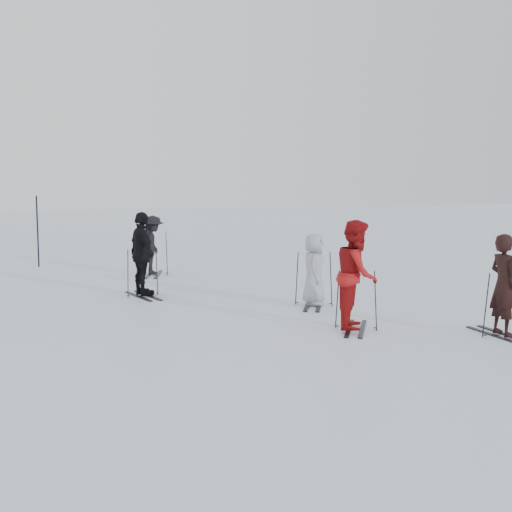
{
  "coord_description": "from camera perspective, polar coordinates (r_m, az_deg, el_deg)",
  "views": [
    {
      "loc": [
        -5.25,
        -12.67,
        2.61
      ],
      "look_at": [
        0.0,
        1.0,
        1.0
      ],
      "focal_mm": 45.0,
      "sensor_mm": 36.0,
      "label": 1
    }
  ],
  "objects": [
    {
      "name": "ground",
      "position": [
        13.97,
        1.48,
        -4.5
      ],
      "size": [
        120.0,
        120.0,
        0.0
      ],
      "primitive_type": "plane",
      "color": "silver",
      "rests_on": "ground"
    },
    {
      "name": "skis_uphill_left",
      "position": [
        15.36,
        -10.05,
        -1.38
      ],
      "size": [
        1.75,
        1.14,
        1.18
      ],
      "primitive_type": null,
      "rotation": [
        0.0,
        0.0,
        1.76
      ],
      "color": "black",
      "rests_on": "ground"
    },
    {
      "name": "skier_grey",
      "position": [
        14.02,
        5.17,
        -1.27
      ],
      "size": [
        0.8,
        0.9,
        1.55
      ],
      "primitive_type": "imported",
      "rotation": [
        0.0,
        0.0,
        1.05
      ],
      "color": "#9EA3A7",
      "rests_on": "ground"
    },
    {
      "name": "piste_marker",
      "position": [
        21.75,
        -18.84,
        2.08
      ],
      "size": [
        0.06,
        0.06,
        2.29
      ],
      "primitive_type": "cylinder",
      "rotation": [
        0.0,
        0.0,
        -0.12
      ],
      "color": "black",
      "rests_on": "ground"
    },
    {
      "name": "skier_near_dark",
      "position": [
        11.89,
        21.18,
        -2.53
      ],
      "size": [
        0.45,
        0.66,
        1.76
      ],
      "primitive_type": "imported",
      "rotation": [
        0.0,
        0.0,
        1.53
      ],
      "color": "black",
      "rests_on": "ground"
    },
    {
      "name": "skis_grey",
      "position": [
        14.05,
        5.16,
        -1.95
      ],
      "size": [
        1.88,
        1.59,
        1.21
      ],
      "primitive_type": null,
      "rotation": [
        0.0,
        0.0,
        1.05
      ],
      "color": "black",
      "rests_on": "ground"
    },
    {
      "name": "skier_uphill_far",
      "position": [
        18.98,
        -9.14,
        0.9
      ],
      "size": [
        0.95,
        1.25,
        1.71
      ],
      "primitive_type": "imported",
      "rotation": [
        0.0,
        0.0,
        1.26
      ],
      "color": "black",
      "rests_on": "ground"
    },
    {
      "name": "skier_uphill_left",
      "position": [
        15.31,
        -10.08,
        0.09
      ],
      "size": [
        0.69,
        1.22,
        1.97
      ],
      "primitive_type": "imported",
      "rotation": [
        0.0,
        0.0,
        1.76
      ],
      "color": "black",
      "rests_on": "ground"
    },
    {
      "name": "skis_near_dark",
      "position": [
        11.93,
        21.13,
        -3.93
      ],
      "size": [
        1.64,
        0.92,
        1.17
      ],
      "primitive_type": null,
      "rotation": [
        0.0,
        0.0,
        1.53
      ],
      "color": "black",
      "rests_on": "ground"
    },
    {
      "name": "skier_red",
      "position": [
        11.75,
        8.95,
        -1.76
      ],
      "size": [
        1.15,
        1.21,
        1.97
      ],
      "primitive_type": "imported",
      "rotation": [
        0.0,
        0.0,
        0.99
      ],
      "color": "maroon",
      "rests_on": "ground"
    },
    {
      "name": "skis_uphill_far",
      "position": [
        19.0,
        -9.13,
        0.26
      ],
      "size": [
        1.97,
        1.44,
        1.29
      ],
      "primitive_type": null,
      "rotation": [
        0.0,
        0.0,
        1.26
      ],
      "color": "black",
      "rests_on": "ground"
    },
    {
      "name": "skis_red",
      "position": [
        11.81,
        8.91,
        -3.8
      ],
      "size": [
        1.73,
        1.53,
        1.12
      ],
      "primitive_type": null,
      "rotation": [
        0.0,
        0.0,
        0.99
      ],
      "color": "black",
      "rests_on": "ground"
    }
  ]
}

